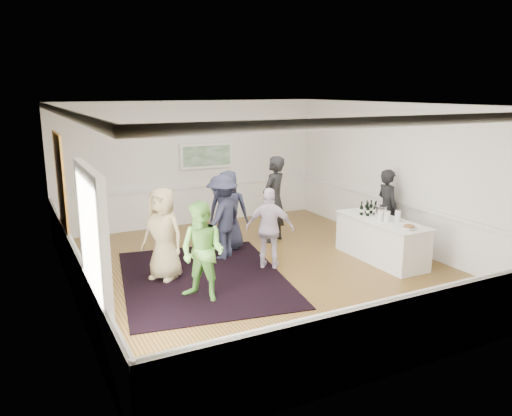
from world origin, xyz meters
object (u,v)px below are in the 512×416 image
serving_table (381,240)px  guest_lilac (270,228)px  guest_navy (228,210)px  guest_green (203,252)px  nut_bowl (409,227)px  guest_dark_a (222,217)px  guest_dark_b (274,199)px  guest_tan (163,234)px  ice_bucket (381,212)px  bartender (387,208)px

serving_table → guest_lilac: (-2.28, 0.63, 0.37)m
guest_lilac → guest_navy: guest_navy is taller
guest_green → guest_navy: guest_navy is taller
guest_green → nut_bowl: 4.02m
guest_lilac → guest_dark_a: guest_dark_a is taller
guest_dark_b → guest_navy: size_ratio=1.14×
serving_table → guest_green: (-4.01, -0.21, 0.40)m
guest_tan → ice_bucket: guest_tan is taller
guest_dark_b → guest_navy: 1.18m
guest_tan → guest_dark_b: bearing=73.5°
guest_green → bartender: bearing=63.9°
serving_table → nut_bowl: bearing=-92.4°
guest_lilac → ice_bucket: size_ratio=6.23×
guest_green → guest_dark_a: guest_dark_a is taller
guest_tan → guest_dark_a: 1.56m
bartender → ice_bucket: 0.85m
bartender → guest_dark_a: bearing=83.6°
guest_dark_a → guest_tan: bearing=-12.6°
serving_table → guest_dark_a: 3.32m
guest_green → guest_lilac: guest_green is taller
bartender → guest_lilac: bearing=99.0°
guest_dark_a → nut_bowl: (2.84, -2.40, 0.02)m
guest_tan → guest_dark_a: (1.45, 0.59, 0.02)m
guest_green → guest_dark_a: size_ratio=0.95×
bartender → guest_green: bearing=108.6°
guest_dark_a → guest_dark_b: (1.53, 0.57, 0.11)m
serving_table → ice_bucket: (0.08, 0.15, 0.55)m
serving_table → guest_green: bearing=-177.0°
serving_table → guest_lilac: 2.40m
guest_lilac → guest_dark_b: bearing=-86.4°
guest_navy → ice_bucket: 3.26m
guest_navy → guest_dark_b: bearing=-147.7°
guest_navy → guest_tan: bearing=61.6°
bartender → guest_dark_b: (-2.07, 1.49, 0.12)m
serving_table → guest_dark_b: guest_dark_b is taller
serving_table → guest_dark_b: bearing=121.6°
bartender → guest_lilac: (-3.01, -0.06, -0.07)m
guest_green → guest_navy: bearing=110.4°
guest_tan → ice_bucket: 4.48m
ice_bucket → bartender: bearing=39.4°
guest_green → guest_navy: size_ratio=0.96×
guest_tan → guest_green: bearing=-23.7°
guest_lilac → guest_dark_a: 1.14m
guest_lilac → nut_bowl: bearing=-177.4°
guest_dark_a → guest_navy: guest_dark_a is taller
ice_bucket → nut_bowl: (-0.11, -0.95, -0.08)m
guest_green → ice_bucket: size_ratio=6.48×
bartender → guest_dark_a: guest_dark_a is taller
guest_tan → nut_bowl: guest_tan is taller
bartender → guest_lilac: 3.01m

